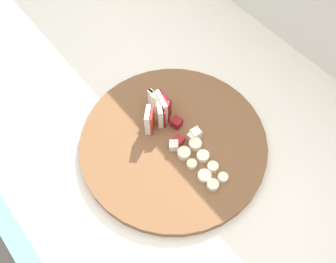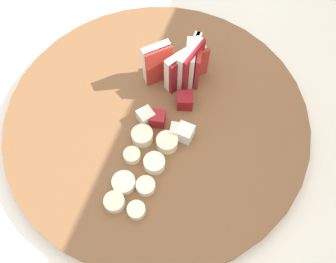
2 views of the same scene
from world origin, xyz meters
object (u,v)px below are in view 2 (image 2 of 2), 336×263
(cutting_board, at_px, (157,118))
(apple_wedge_fan, at_px, (184,64))
(banana_slice_rows, at_px, (143,166))
(apple_dice_pile, at_px, (171,119))

(cutting_board, distance_m, apple_wedge_fan, 0.09)
(apple_wedge_fan, bearing_deg, banana_slice_rows, -1.86)
(apple_wedge_fan, xyz_separation_m, apple_dice_pile, (0.08, 0.01, -0.02))
(apple_wedge_fan, distance_m, apple_dice_pile, 0.08)
(apple_dice_pile, height_order, banana_slice_rows, apple_dice_pile)
(apple_wedge_fan, bearing_deg, cutting_board, -12.22)
(apple_dice_pile, relative_size, banana_slice_rows, 0.68)
(apple_wedge_fan, xyz_separation_m, banana_slice_rows, (0.16, -0.01, -0.02))
(cutting_board, distance_m, banana_slice_rows, 0.08)
(apple_wedge_fan, bearing_deg, apple_dice_pile, 5.30)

